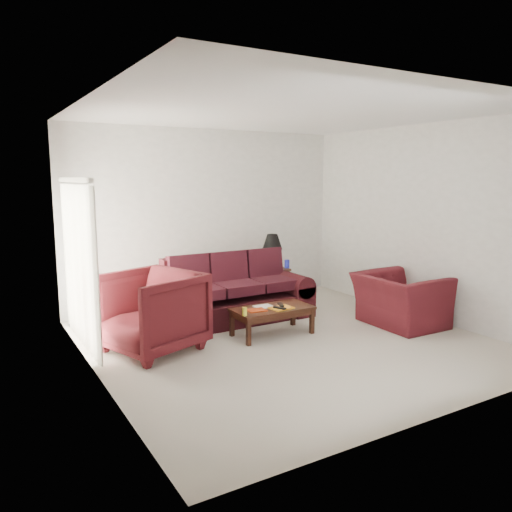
{
  "coord_description": "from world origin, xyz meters",
  "views": [
    {
      "loc": [
        -3.65,
        -5.36,
        2.2
      ],
      "look_at": [
        0.0,
        0.85,
        1.05
      ],
      "focal_mm": 35.0,
      "sensor_mm": 36.0,
      "label": 1
    }
  ],
  "objects_px": {
    "coffee_table": "(272,321)",
    "floor_lamp": "(75,273)",
    "armchair_right": "(400,300)",
    "armchair_left": "(151,312)",
    "end_table": "(272,283)",
    "sofa": "(235,289)"
  },
  "relations": [
    {
      "from": "end_table",
      "to": "armchair_left",
      "type": "xyz_separation_m",
      "value": [
        -2.81,
        -1.59,
        0.23
      ]
    },
    {
      "from": "sofa",
      "to": "coffee_table",
      "type": "relative_size",
      "value": 2.13
    },
    {
      "from": "coffee_table",
      "to": "armchair_right",
      "type": "bearing_deg",
      "value": -33.07
    },
    {
      "from": "sofa",
      "to": "end_table",
      "type": "height_order",
      "value": "sofa"
    },
    {
      "from": "floor_lamp",
      "to": "armchair_left",
      "type": "distance_m",
      "value": 1.76
    },
    {
      "from": "end_table",
      "to": "floor_lamp",
      "type": "xyz_separation_m",
      "value": [
        -3.39,
        0.05,
        0.52
      ]
    },
    {
      "from": "sofa",
      "to": "floor_lamp",
      "type": "height_order",
      "value": "floor_lamp"
    },
    {
      "from": "floor_lamp",
      "to": "armchair_left",
      "type": "xyz_separation_m",
      "value": [
        0.59,
        -1.64,
        -0.29
      ]
    },
    {
      "from": "sofa",
      "to": "coffee_table",
      "type": "bearing_deg",
      "value": -84.51
    },
    {
      "from": "armchair_right",
      "to": "coffee_table",
      "type": "xyz_separation_m",
      "value": [
        -1.89,
        0.57,
        -0.19
      ]
    },
    {
      "from": "end_table",
      "to": "coffee_table",
      "type": "xyz_separation_m",
      "value": [
        -1.13,
        -1.81,
        -0.08
      ]
    },
    {
      "from": "coffee_table",
      "to": "end_table",
      "type": "bearing_deg",
      "value": 41.82
    },
    {
      "from": "sofa",
      "to": "floor_lamp",
      "type": "bearing_deg",
      "value": 154.67
    },
    {
      "from": "floor_lamp",
      "to": "coffee_table",
      "type": "distance_m",
      "value": 2.99
    },
    {
      "from": "sofa",
      "to": "armchair_right",
      "type": "bearing_deg",
      "value": -38.06
    },
    {
      "from": "coffee_table",
      "to": "floor_lamp",
      "type": "bearing_deg",
      "value": 124.51
    },
    {
      "from": "floor_lamp",
      "to": "sofa",
      "type": "bearing_deg",
      "value": -23.74
    },
    {
      "from": "armchair_left",
      "to": "coffee_table",
      "type": "xyz_separation_m",
      "value": [
        1.68,
        -0.22,
        -0.32
      ]
    },
    {
      "from": "armchair_left",
      "to": "armchair_right",
      "type": "xyz_separation_m",
      "value": [
        3.57,
        -0.79,
        -0.13
      ]
    },
    {
      "from": "floor_lamp",
      "to": "end_table",
      "type": "bearing_deg",
      "value": -0.84
    },
    {
      "from": "floor_lamp",
      "to": "armchair_left",
      "type": "bearing_deg",
      "value": -70.23
    },
    {
      "from": "floor_lamp",
      "to": "coffee_table",
      "type": "xyz_separation_m",
      "value": [
        2.27,
        -1.86,
        -0.61
      ]
    }
  ]
}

